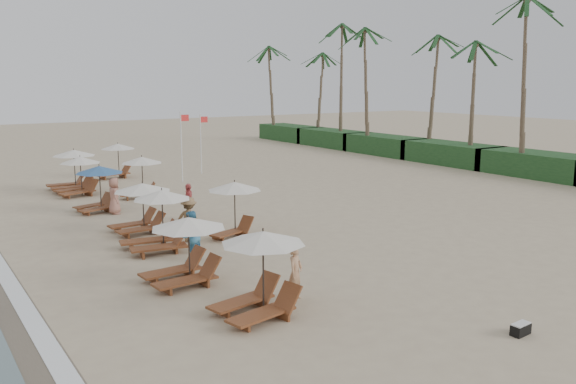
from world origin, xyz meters
TOP-DOWN VIEW (x-y plane):
  - ground at (0.00, 0.00)m, footprint 160.00×160.00m
  - shrub_hedge at (22.00, 14.50)m, footprint 3.20×53.00m
  - palm_row at (21.91, 15.40)m, footprint 7.00×52.00m
  - lounger_station_0 at (-6.02, -3.74)m, footprint 2.66×2.32m
  - lounger_station_1 at (-6.60, -0.15)m, footprint 2.70×2.38m
  - lounger_station_2 at (-5.92, 3.88)m, footprint 2.66×2.28m
  - lounger_station_3 at (-5.50, 6.95)m, footprint 2.63×2.40m
  - lounger_station_4 at (-5.79, 12.06)m, footprint 2.48×2.30m
  - lounger_station_5 at (-5.51, 16.98)m, footprint 2.62×2.44m
  - lounger_station_6 at (-5.43, 18.77)m, footprint 2.82×2.44m
  - inland_station_0 at (-2.49, 4.21)m, footprint 2.55×2.24m
  - inland_station_1 at (-2.80, 14.31)m, footprint 2.61×2.24m
  - inland_station_2 at (-1.80, 21.86)m, footprint 2.90×2.24m
  - beachgoer_near at (-4.44, -3.28)m, footprint 0.71×0.64m
  - beachgoer_mid_a at (-5.37, 1.96)m, footprint 1.08×0.99m
  - beachgoer_mid_b at (-4.36, 4.36)m, footprint 1.29×1.30m
  - beachgoer_far_a at (-2.82, 7.89)m, footprint 0.71×1.08m
  - beachgoer_far_b at (-5.26, 11.06)m, footprint 0.73×0.96m
  - duffel_bag at (-1.09, -8.46)m, footprint 0.57×0.32m
  - flag_pole_near at (1.23, 17.92)m, footprint 0.60×0.08m
  - flag_pole_far at (3.74, 20.48)m, footprint 0.60×0.08m

SIDE VIEW (x-z plane):
  - ground at x=0.00m, z-range 0.00..0.00m
  - duffel_bag at x=-1.09m, z-range 0.00..0.31m
  - shrub_hedge at x=22.00m, z-range 0.00..1.60m
  - beachgoer_near at x=-4.44m, z-range 0.00..1.62m
  - beachgoer_far_a at x=-2.82m, z-range 0.00..1.70m
  - beachgoer_far_b at x=-5.26m, z-range 0.00..1.76m
  - beachgoer_mid_a at x=-5.37m, z-range 0.00..1.79m
  - beachgoer_mid_b at x=-4.36m, z-range 0.00..1.80m
  - lounger_station_5 at x=-5.51m, z-range -0.02..2.12m
  - lounger_station_2 at x=-5.92m, z-range -0.09..2.19m
  - lounger_station_1 at x=-6.60m, z-range 0.02..2.13m
  - lounger_station_3 at x=-5.50m, z-range 0.07..2.15m
  - lounger_station_6 at x=-5.43m, z-range -0.03..2.32m
  - lounger_station_0 at x=-6.02m, z-range 0.00..2.33m
  - lounger_station_4 at x=-5.79m, z-range 0.13..2.36m
  - inland_station_2 at x=-1.80m, z-range 0.16..2.38m
  - inland_station_1 at x=-2.80m, z-range 0.33..2.56m
  - inland_station_0 at x=-2.49m, z-range 0.37..2.60m
  - flag_pole_far at x=3.74m, z-range 0.24..4.34m
  - flag_pole_near at x=1.23m, z-range 0.24..4.67m
  - palm_row at x=21.91m, z-range 3.76..16.06m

